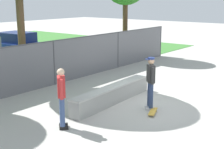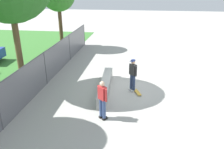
% 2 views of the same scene
% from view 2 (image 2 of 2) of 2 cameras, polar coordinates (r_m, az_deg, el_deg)
% --- Properties ---
extents(ground_plane, '(80.00, 80.00, 0.00)m').
position_cam_2_polar(ground_plane, '(13.36, 4.71, -3.45)').
color(ground_plane, '#ADAAA3').
extents(concrete_ledge, '(4.45, 0.72, 0.64)m').
position_cam_2_polar(concrete_ledge, '(12.93, -1.59, -2.70)').
color(concrete_ledge, '#999993').
rests_on(concrete_ledge, ground).
extents(skateboarder, '(0.46, 0.46, 1.84)m').
position_cam_2_polar(skateboarder, '(12.68, 5.16, 0.17)').
color(skateboarder, beige).
rests_on(skateboarder, ground).
extents(skateboard, '(0.82, 0.48, 0.09)m').
position_cam_2_polar(skateboard, '(12.79, 6.31, -4.38)').
color(skateboard, gold).
rests_on(skateboard, ground).
extents(chainlink_fence, '(18.87, 0.07, 1.99)m').
position_cam_2_polar(chainlink_fence, '(14.08, -16.18, 1.80)').
color(chainlink_fence, '#4C4C51').
rests_on(chainlink_fence, ground).
extents(bystander, '(0.44, 0.47, 1.82)m').
position_cam_2_polar(bystander, '(10.05, -2.39, -5.97)').
color(bystander, black).
rests_on(bystander, ground).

